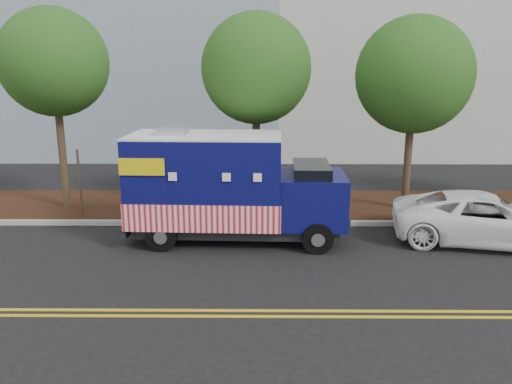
{
  "coord_description": "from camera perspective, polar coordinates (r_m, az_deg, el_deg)",
  "views": [
    {
      "loc": [
        1.06,
        -13.94,
        4.92
      ],
      "look_at": [
        0.94,
        0.6,
        1.3
      ],
      "focal_mm": 35.0,
      "sensor_mm": 36.0,
      "label": 1
    }
  ],
  "objects": [
    {
      "name": "food_truck",
      "position": [
        14.44,
        -3.49,
        0.27
      ],
      "size": [
        6.4,
        2.62,
        3.33
      ],
      "rotation": [
        0.0,
        0.0,
        -0.04
      ],
      "color": "black",
      "rests_on": "ground"
    },
    {
      "name": "mulch_strip",
      "position": [
        18.13,
        -2.88,
        -1.55
      ],
      "size": [
        120.0,
        4.0,
        0.15
      ],
      "primitive_type": "cube",
      "color": "black",
      "rests_on": "ground"
    },
    {
      "name": "tree_c",
      "position": [
        17.65,
        17.61,
        12.58
      ],
      "size": [
        3.85,
        3.85,
        6.63
      ],
      "color": "#38281C",
      "rests_on": "ground"
    },
    {
      "name": "tree_a",
      "position": [
        18.29,
        -22.1,
        13.51
      ],
      "size": [
        3.57,
        3.57,
        6.89
      ],
      "color": "#38281C",
      "rests_on": "ground"
    },
    {
      "name": "white_car",
      "position": [
        15.79,
        24.81,
        -2.78
      ],
      "size": [
        5.59,
        3.43,
        1.45
      ],
      "primitive_type": "imported",
      "rotation": [
        0.0,
        0.0,
        1.36
      ],
      "color": "white",
      "rests_on": "ground"
    },
    {
      "name": "centerline_far",
      "position": [
        10.52,
        -5.52,
        -13.95
      ],
      "size": [
        120.0,
        0.1,
        0.01
      ],
      "primitive_type": "cube",
      "color": "gold",
      "rests_on": "ground"
    },
    {
      "name": "sign_post",
      "position": [
        17.18,
        -19.47,
        0.65
      ],
      "size": [
        0.06,
        0.06,
        2.4
      ],
      "primitive_type": "cube",
      "color": "#473828",
      "rests_on": "ground"
    },
    {
      "name": "curb",
      "position": [
        16.12,
        -3.31,
        -3.55
      ],
      "size": [
        120.0,
        0.18,
        0.15
      ],
      "primitive_type": "cube",
      "color": "#9E9E99",
      "rests_on": "ground"
    },
    {
      "name": "ground",
      "position": [
        14.82,
        -3.66,
        -5.45
      ],
      "size": [
        120.0,
        120.0,
        0.0
      ],
      "primitive_type": "plane",
      "color": "black",
      "rests_on": "ground"
    },
    {
      "name": "tree_b",
      "position": [
        16.72,
        0.02,
        13.88
      ],
      "size": [
        3.6,
        3.6,
        6.71
      ],
      "color": "#38281C",
      "rests_on": "ground"
    },
    {
      "name": "centerline_near",
      "position": [
        10.74,
        -5.38,
        -13.33
      ],
      "size": [
        120.0,
        0.1,
        0.01
      ],
      "primitive_type": "cube",
      "color": "gold",
      "rests_on": "ground"
    }
  ]
}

